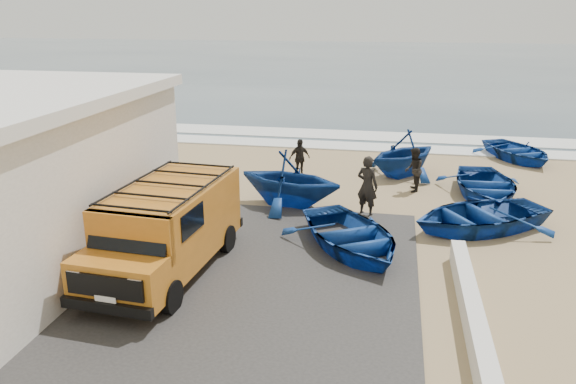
{
  "coord_description": "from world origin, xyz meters",
  "views": [
    {
      "loc": [
        3.21,
        -13.88,
        6.22
      ],
      "look_at": [
        0.32,
        1.14,
        1.2
      ],
      "focal_mm": 35.0,
      "sensor_mm": 36.0,
      "label": 1
    }
  ],
  "objects_px": {
    "fisherman_front": "(367,186)",
    "fisherman_back": "(299,158)",
    "boat_mid_right": "(485,185)",
    "boat_near_left": "(351,235)",
    "boat_near_right": "(479,215)",
    "parapet": "(471,308)",
    "van": "(167,226)",
    "boat_mid_left": "(290,179)",
    "boat_far_right": "(517,151)",
    "fisherman_middle": "(414,170)",
    "boat_far_left": "(404,153)"
  },
  "relations": [
    {
      "from": "fisherman_front",
      "to": "fisherman_back",
      "type": "bearing_deg",
      "value": -27.93
    },
    {
      "from": "boat_mid_right",
      "to": "fisherman_back",
      "type": "relative_size",
      "value": 2.79
    },
    {
      "from": "boat_near_left",
      "to": "boat_near_right",
      "type": "height_order",
      "value": "boat_near_right"
    },
    {
      "from": "parapet",
      "to": "fisherman_back",
      "type": "bearing_deg",
      "value": 118.69
    },
    {
      "from": "van",
      "to": "boat_near_left",
      "type": "height_order",
      "value": "van"
    },
    {
      "from": "boat_mid_left",
      "to": "fisherman_back",
      "type": "bearing_deg",
      "value": 19.7
    },
    {
      "from": "van",
      "to": "fisherman_front",
      "type": "xyz_separation_m",
      "value": [
        4.55,
        4.93,
        -0.24
      ]
    },
    {
      "from": "fisherman_front",
      "to": "fisherman_back",
      "type": "height_order",
      "value": "fisherman_front"
    },
    {
      "from": "boat_far_right",
      "to": "fisherman_middle",
      "type": "relative_size",
      "value": 2.44
    },
    {
      "from": "fisherman_middle",
      "to": "boat_mid_left",
      "type": "bearing_deg",
      "value": -58.77
    },
    {
      "from": "boat_near_left",
      "to": "fisherman_front",
      "type": "xyz_separation_m",
      "value": [
        0.27,
        2.81,
        0.53
      ]
    },
    {
      "from": "van",
      "to": "fisherman_back",
      "type": "height_order",
      "value": "van"
    },
    {
      "from": "boat_near_right",
      "to": "fisherman_front",
      "type": "bearing_deg",
      "value": -130.87
    },
    {
      "from": "van",
      "to": "boat_near_left",
      "type": "bearing_deg",
      "value": 30.76
    },
    {
      "from": "parapet",
      "to": "boat_near_right",
      "type": "xyz_separation_m",
      "value": [
        0.8,
        5.31,
        0.17
      ]
    },
    {
      "from": "boat_mid_right",
      "to": "parapet",
      "type": "bearing_deg",
      "value": -102.69
    },
    {
      "from": "boat_far_right",
      "to": "fisherman_back",
      "type": "height_order",
      "value": "fisherman_back"
    },
    {
      "from": "fisherman_middle",
      "to": "fisherman_back",
      "type": "relative_size",
      "value": 1.05
    },
    {
      "from": "parapet",
      "to": "fisherman_back",
      "type": "relative_size",
      "value": 4.0
    },
    {
      "from": "boat_mid_right",
      "to": "fisherman_front",
      "type": "bearing_deg",
      "value": -150.09
    },
    {
      "from": "parapet",
      "to": "fisherman_middle",
      "type": "xyz_separation_m",
      "value": [
        -1.02,
        8.68,
        0.51
      ]
    },
    {
      "from": "boat_near_right",
      "to": "boat_mid_left",
      "type": "bearing_deg",
      "value": -130.63
    },
    {
      "from": "van",
      "to": "boat_far_right",
      "type": "bearing_deg",
      "value": 55.37
    },
    {
      "from": "van",
      "to": "fisherman_back",
      "type": "relative_size",
      "value": 3.56
    },
    {
      "from": "fisherman_middle",
      "to": "boat_near_left",
      "type": "bearing_deg",
      "value": -16.17
    },
    {
      "from": "boat_near_left",
      "to": "boat_far_right",
      "type": "relative_size",
      "value": 1.09
    },
    {
      "from": "boat_far_left",
      "to": "fisherman_front",
      "type": "xyz_separation_m",
      "value": [
        -1.13,
        -4.72,
        0.06
      ]
    },
    {
      "from": "parapet",
      "to": "van",
      "type": "xyz_separation_m",
      "value": [
        -7.05,
        0.98,
        0.92
      ]
    },
    {
      "from": "van",
      "to": "boat_far_right",
      "type": "relative_size",
      "value": 1.39
    },
    {
      "from": "fisherman_middle",
      "to": "boat_mid_right",
      "type": "bearing_deg",
      "value": 86.17
    },
    {
      "from": "fisherman_middle",
      "to": "fisherman_back",
      "type": "bearing_deg",
      "value": -101.59
    },
    {
      "from": "van",
      "to": "boat_mid_left",
      "type": "xyz_separation_m",
      "value": [
        2.0,
        5.38,
        -0.27
      ]
    },
    {
      "from": "parapet",
      "to": "boat_mid_left",
      "type": "relative_size",
      "value": 1.7
    },
    {
      "from": "boat_mid_right",
      "to": "boat_far_right",
      "type": "relative_size",
      "value": 1.09
    },
    {
      "from": "van",
      "to": "boat_far_right",
      "type": "height_order",
      "value": "van"
    },
    {
      "from": "boat_far_left",
      "to": "boat_mid_right",
      "type": "bearing_deg",
      "value": 1.98
    },
    {
      "from": "fisherman_middle",
      "to": "boat_far_left",
      "type": "bearing_deg",
      "value": -168.64
    },
    {
      "from": "fisherman_middle",
      "to": "fisherman_back",
      "type": "xyz_separation_m",
      "value": [
        -4.27,
        0.97,
        -0.04
      ]
    },
    {
      "from": "parapet",
      "to": "fisherman_middle",
      "type": "bearing_deg",
      "value": 96.68
    },
    {
      "from": "boat_mid_left",
      "to": "boat_mid_right",
      "type": "bearing_deg",
      "value": -56.29
    },
    {
      "from": "boat_mid_left",
      "to": "boat_mid_right",
      "type": "height_order",
      "value": "boat_mid_left"
    },
    {
      "from": "fisherman_front",
      "to": "fisherman_middle",
      "type": "relative_size",
      "value": 1.22
    },
    {
      "from": "boat_mid_right",
      "to": "fisherman_middle",
      "type": "relative_size",
      "value": 2.65
    },
    {
      "from": "boat_far_right",
      "to": "fisherman_front",
      "type": "height_order",
      "value": "fisherman_front"
    },
    {
      "from": "parapet",
      "to": "boat_far_right",
      "type": "bearing_deg",
      "value": 76.02
    },
    {
      "from": "van",
      "to": "fisherman_middle",
      "type": "relative_size",
      "value": 3.39
    },
    {
      "from": "boat_mid_right",
      "to": "boat_far_left",
      "type": "distance_m",
      "value": 3.55
    },
    {
      "from": "boat_mid_right",
      "to": "boat_far_left",
      "type": "bearing_deg",
      "value": 138.71
    },
    {
      "from": "van",
      "to": "fisherman_middle",
      "type": "xyz_separation_m",
      "value": [
        6.03,
        7.7,
        -0.41
      ]
    },
    {
      "from": "boat_mid_right",
      "to": "fisherman_middle",
      "type": "bearing_deg",
      "value": 171.68
    }
  ]
}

